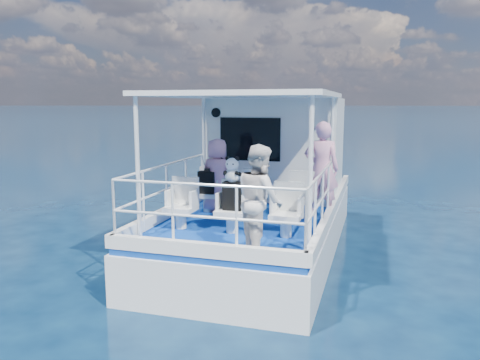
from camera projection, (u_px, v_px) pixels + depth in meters
name	position (u px, v px, depth m)	size (l,w,h in m)	color
ground	(249.00, 263.00, 8.85)	(2000.00, 2000.00, 0.00)	#071C37
hull	(262.00, 248.00, 9.80)	(3.00, 7.00, 1.60)	white
deck	(262.00, 208.00, 9.66)	(2.90, 6.90, 0.10)	navy
cabin	(276.00, 147.00, 10.71)	(2.85, 2.00, 2.20)	white
canopy	(247.00, 95.00, 8.16)	(3.00, 3.20, 0.08)	white
canopy_posts	(246.00, 160.00, 8.30)	(2.77, 2.97, 2.20)	white
railings	(241.00, 196.00, 8.08)	(2.84, 3.59, 1.00)	white
seat_port_fwd	(208.00, 202.00, 9.12)	(0.48, 0.46, 0.38)	silver
seat_center_fwd	(252.00, 205.00, 8.87)	(0.48, 0.46, 0.38)	silver
seat_stbd_fwd	(299.00, 208.00, 8.61)	(0.48, 0.46, 0.38)	silver
seat_port_aft	(181.00, 217.00, 7.89)	(0.48, 0.46, 0.38)	silver
seat_center_aft	(232.00, 221.00, 7.64)	(0.48, 0.46, 0.38)	silver
seat_stbd_aft	(286.00, 225.00, 7.38)	(0.48, 0.46, 0.38)	silver
passenger_port_fwd	(217.00, 176.00, 9.01)	(0.53, 0.38, 1.43)	pink
passenger_stbd_fwd	(322.00, 169.00, 8.69)	(0.64, 0.42, 1.77)	#EF9BC1
passenger_stbd_aft	(260.00, 200.00, 6.46)	(0.75, 0.58, 1.54)	silver
backpack_port	(207.00, 182.00, 8.97)	(0.33, 0.18, 0.43)	black
backpack_center	(233.00, 196.00, 7.55)	(0.31, 0.17, 0.46)	black
compact_camera	(207.00, 170.00, 8.91)	(0.10, 0.06, 0.06)	black
panda	(232.00, 169.00, 7.49)	(0.27, 0.22, 0.41)	white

